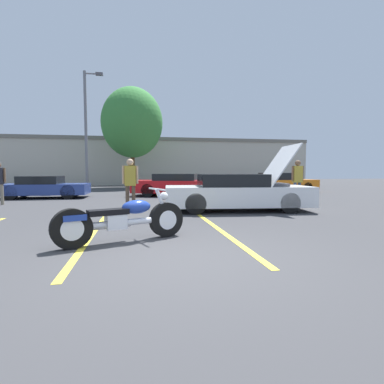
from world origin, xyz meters
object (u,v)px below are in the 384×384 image
(parked_car_mid_row, at_px, (179,185))
(spectator_near_motorcycle, at_px, (297,178))
(show_car_hood_open, at_px, (238,192))
(tree_background, at_px, (132,123))
(light_pole, at_px, (87,126))
(spectator_by_show_car, at_px, (130,180))
(motorcycle, at_px, (123,220))
(parked_car_left_row, at_px, (44,187))
(parked_car_right_row, at_px, (280,183))

(parked_car_mid_row, height_order, spectator_near_motorcycle, spectator_near_motorcycle)
(parked_car_mid_row, bearing_deg, show_car_hood_open, -62.95)
(tree_background, relative_size, show_car_hood_open, 1.60)
(light_pole, xyz_separation_m, spectator_by_show_car, (2.91, -10.13, -3.16))
(parked_car_mid_row, height_order, spectator_by_show_car, spectator_by_show_car)
(light_pole, relative_size, tree_background, 0.97)
(light_pole, height_order, parked_car_mid_row, light_pole)
(motorcycle, height_order, parked_car_mid_row, parked_car_mid_row)
(tree_background, bearing_deg, spectator_near_motorcycle, -62.08)
(light_pole, distance_m, spectator_near_motorcycle, 13.45)
(motorcycle, distance_m, show_car_hood_open, 5.23)
(parked_car_left_row, bearing_deg, parked_car_right_row, 8.84)
(show_car_hood_open, height_order, parked_car_right_row, show_car_hood_open)
(show_car_hood_open, bearing_deg, light_pole, 126.37)
(light_pole, height_order, parked_car_right_row, light_pole)
(light_pole, relative_size, parked_car_left_row, 1.88)
(show_car_hood_open, bearing_deg, spectator_near_motorcycle, 34.94)
(parked_car_left_row, height_order, parked_car_right_row, parked_car_right_row)
(tree_background, bearing_deg, show_car_hood_open, -75.95)
(light_pole, bearing_deg, parked_car_right_row, -13.42)
(tree_background, distance_m, spectator_near_motorcycle, 15.08)
(motorcycle, height_order, show_car_hood_open, show_car_hood_open)
(motorcycle, relative_size, spectator_near_motorcycle, 1.35)
(light_pole, relative_size, spectator_by_show_car, 4.43)
(light_pole, distance_m, spectator_by_show_car, 11.00)
(light_pole, bearing_deg, tree_background, 54.96)
(parked_car_mid_row, distance_m, spectator_near_motorcycle, 6.15)
(motorcycle, distance_m, spectator_by_show_car, 4.46)
(show_car_hood_open, xyz_separation_m, spectator_near_motorcycle, (3.15, 1.78, 0.44))
(parked_car_mid_row, distance_m, spectator_by_show_car, 6.06)
(spectator_near_motorcycle, bearing_deg, tree_background, 117.92)
(parked_car_mid_row, bearing_deg, spectator_by_show_car, -96.40)
(light_pole, bearing_deg, spectator_near_motorcycle, -43.06)
(motorcycle, xyz_separation_m, spectator_near_motorcycle, (6.68, 5.62, 0.63))
(spectator_near_motorcycle, bearing_deg, parked_car_left_row, 158.43)
(show_car_hood_open, height_order, spectator_near_motorcycle, show_car_hood_open)
(tree_background, xyz_separation_m, motorcycle, (0.12, -18.47, -4.65))
(tree_background, bearing_deg, light_pole, -125.04)
(light_pole, relative_size, spectator_near_motorcycle, 4.34)
(show_car_hood_open, relative_size, parked_car_right_row, 1.09)
(motorcycle, height_order, spectator_by_show_car, spectator_by_show_car)
(spectator_near_motorcycle, height_order, spectator_by_show_car, spectator_near_motorcycle)
(show_car_hood_open, xyz_separation_m, parked_car_left_row, (-7.75, 6.08, -0.08))
(parked_car_mid_row, relative_size, spectator_near_motorcycle, 2.92)
(parked_car_right_row, distance_m, spectator_near_motorcycle, 6.54)
(spectator_near_motorcycle, bearing_deg, show_car_hood_open, -150.53)
(parked_car_left_row, bearing_deg, spectator_near_motorcycle, -20.47)
(parked_car_left_row, bearing_deg, tree_background, 65.53)
(parked_car_left_row, distance_m, spectator_by_show_car, 6.97)
(spectator_by_show_car, bearing_deg, spectator_near_motorcycle, 10.27)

